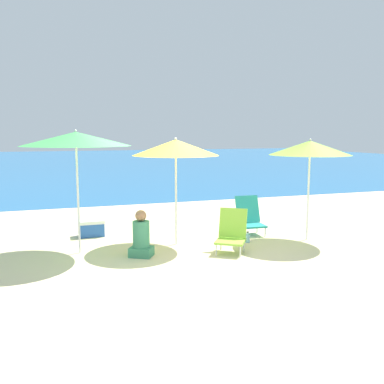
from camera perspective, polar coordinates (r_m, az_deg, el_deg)
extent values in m
plane|color=beige|center=(7.34, -1.04, -8.51)|extent=(60.00, 60.00, 0.00)
cube|color=#23669E|center=(32.32, -15.16, 3.92)|extent=(60.00, 40.00, 0.01)
cylinder|color=white|center=(7.58, -14.95, -1.07)|extent=(0.04, 0.04, 1.86)
cone|color=#47B756|center=(7.49, -15.23, 6.85)|extent=(1.84, 1.84, 0.23)
sphere|color=white|center=(7.49, -15.27, 7.90)|extent=(0.04, 0.04, 0.04)
cylinder|color=white|center=(7.92, -2.15, -1.13)|extent=(0.04, 0.04, 1.66)
cone|color=yellow|center=(7.83, -2.18, 5.95)|extent=(1.59, 1.59, 0.29)
sphere|color=white|center=(7.82, -2.19, 7.16)|extent=(0.04, 0.04, 0.04)
cylinder|color=white|center=(8.57, 15.23, -0.75)|extent=(0.04, 0.04, 1.65)
cone|color=#8ECC3D|center=(8.49, 15.46, 5.70)|extent=(1.56, 1.56, 0.27)
sphere|color=white|center=(8.48, 15.50, 6.76)|extent=(0.04, 0.04, 0.04)
cylinder|color=silver|center=(8.59, 7.18, -5.51)|extent=(0.02, 0.02, 0.18)
cylinder|color=silver|center=(8.76, 9.74, -5.29)|extent=(0.02, 0.02, 0.18)
cylinder|color=silver|center=(8.94, 6.20, -4.96)|extent=(0.02, 0.02, 0.18)
cylinder|color=silver|center=(9.10, 8.68, -4.77)|extent=(0.02, 0.02, 0.18)
cube|color=teal|center=(8.82, 7.96, -4.43)|extent=(0.52, 0.48, 0.04)
cube|color=teal|center=(8.97, 7.41, -2.26)|extent=(0.51, 0.24, 0.55)
cylinder|color=silver|center=(7.33, 3.25, -7.74)|extent=(0.02, 0.02, 0.20)
cylinder|color=silver|center=(7.26, 6.45, -7.94)|extent=(0.02, 0.02, 0.20)
cylinder|color=silver|center=(7.71, 3.88, -6.97)|extent=(0.02, 0.02, 0.20)
cylinder|color=silver|center=(7.64, 6.93, -7.15)|extent=(0.02, 0.02, 0.20)
cube|color=#8ECC3D|center=(7.45, 5.14, -6.58)|extent=(0.66, 0.66, 0.04)
cube|color=#8ECC3D|center=(7.61, 5.49, -4.11)|extent=(0.50, 0.43, 0.51)
cube|color=#3F8C66|center=(7.34, -6.76, -7.91)|extent=(0.48, 0.46, 0.16)
cylinder|color=#3F8C66|center=(7.27, -6.80, -5.61)|extent=(0.28, 0.28, 0.45)
sphere|color=#9E704C|center=(7.20, -6.84, -3.15)|extent=(0.19, 0.19, 0.19)
cylinder|color=#8CCCEA|center=(8.26, 7.42, -6.19)|extent=(0.09, 0.09, 0.15)
cylinder|color=#8CCCEA|center=(8.24, 7.44, -5.53)|extent=(0.04, 0.04, 0.05)
cylinder|color=black|center=(8.23, 7.44, -5.31)|extent=(0.04, 0.04, 0.02)
cube|color=#2859B2|center=(8.91, -13.23, -4.91)|extent=(0.48, 0.33, 0.26)
cube|color=white|center=(8.87, -13.27, -3.87)|extent=(0.49, 0.34, 0.07)
cylinder|color=gold|center=(10.73, 7.15, -3.13)|extent=(0.01, 0.01, 0.07)
cylinder|color=gold|center=(10.75, 7.39, -3.11)|extent=(0.01, 0.01, 0.07)
ellipsoid|color=white|center=(10.72, 7.28, -2.60)|extent=(0.26, 0.11, 0.13)
sphere|color=white|center=(10.76, 7.78, -2.25)|extent=(0.07, 0.07, 0.07)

